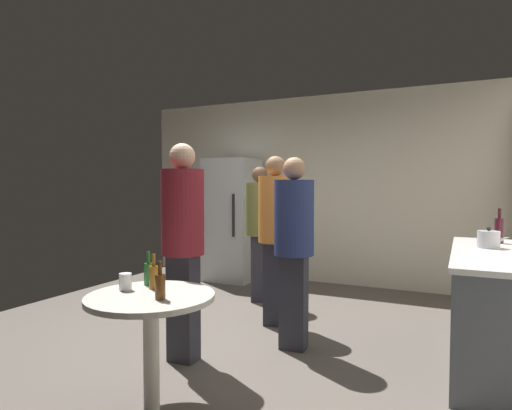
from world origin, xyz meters
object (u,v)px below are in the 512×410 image
(beer_bottle_amber, at_px, (154,276))
(person_in_olive_shirt, at_px, (260,223))
(refrigerator, at_px, (232,220))
(foreground_table, at_px, (151,311))
(plastic_cup_white, at_px, (125,282))
(person_in_orange_shirt, at_px, (275,226))
(kettle, at_px, (489,239))
(person_in_navy_shirt, at_px, (294,237))
(beer_bottle_green, at_px, (149,273))
(person_in_maroon_shirt, at_px, (183,234))
(beer_bottle_brown, at_px, (160,285))
(wine_bottle_on_counter, at_px, (499,230))

(beer_bottle_amber, height_order, person_in_olive_shirt, person_in_olive_shirt)
(refrigerator, relative_size, foreground_table, 2.25)
(refrigerator, height_order, person_in_olive_shirt, refrigerator)
(refrigerator, xyz_separation_m, foreground_table, (1.36, -3.52, -0.27))
(plastic_cup_white, xyz_separation_m, person_in_orange_shirt, (0.27, 1.85, 0.21))
(kettle, relative_size, beer_bottle_amber, 1.06)
(kettle, xyz_separation_m, person_in_orange_shirt, (-1.90, -0.03, 0.03))
(refrigerator, xyz_separation_m, beer_bottle_amber, (1.28, -3.39, -0.08))
(person_in_orange_shirt, relative_size, person_in_navy_shirt, 1.03)
(foreground_table, distance_m, beer_bottle_amber, 0.24)
(refrigerator, height_order, beer_bottle_green, refrigerator)
(beer_bottle_amber, relative_size, person_in_maroon_shirt, 0.13)
(beer_bottle_brown, relative_size, beer_bottle_green, 1.00)
(wine_bottle_on_counter, bearing_deg, beer_bottle_green, -137.02)
(refrigerator, xyz_separation_m, person_in_orange_shirt, (1.40, -1.65, 0.10))
(refrigerator, xyz_separation_m, person_in_maroon_shirt, (1.09, -2.79, 0.13))
(wine_bottle_on_counter, relative_size, foreground_table, 0.39)
(beer_bottle_amber, bearing_deg, kettle, 41.16)
(person_in_olive_shirt, bearing_deg, person_in_maroon_shirt, -21.34)
(person_in_olive_shirt, bearing_deg, foreground_table, -17.31)
(person_in_navy_shirt, bearing_deg, person_in_maroon_shirt, -52.78)
(plastic_cup_white, height_order, person_in_navy_shirt, person_in_navy_shirt)
(foreground_table, bearing_deg, person_in_navy_shirt, 71.82)
(kettle, distance_m, beer_bottle_amber, 2.69)
(person_in_olive_shirt, xyz_separation_m, person_in_maroon_shirt, (0.21, -1.89, 0.07))
(refrigerator, xyz_separation_m, plastic_cup_white, (1.14, -3.50, -0.11))
(refrigerator, relative_size, beer_bottle_amber, 7.83)
(refrigerator, xyz_separation_m, beer_bottle_brown, (1.48, -3.59, -0.08))
(person_in_olive_shirt, bearing_deg, kettle, 45.89)
(beer_bottle_green, xyz_separation_m, person_in_olive_shirt, (-0.30, 2.42, 0.14))
(person_in_olive_shirt, bearing_deg, wine_bottle_on_counter, 54.48)
(person_in_olive_shirt, bearing_deg, person_in_navy_shirt, 8.38)
(wine_bottle_on_counter, distance_m, person_in_maroon_shirt, 2.77)
(foreground_table, relative_size, person_in_maroon_shirt, 0.46)
(person_in_olive_shirt, bearing_deg, beer_bottle_brown, -14.94)
(plastic_cup_white, distance_m, person_in_orange_shirt, 1.88)
(beer_bottle_amber, xyz_separation_m, person_in_orange_shirt, (0.13, 1.74, 0.18))
(wine_bottle_on_counter, height_order, foreground_table, wine_bottle_on_counter)
(plastic_cup_white, relative_size, person_in_maroon_shirt, 0.06)
(person_in_orange_shirt, xyz_separation_m, person_in_maroon_shirt, (-0.31, -1.14, 0.03))
(foreground_table, height_order, person_in_maroon_shirt, person_in_maroon_shirt)
(refrigerator, relative_size, wine_bottle_on_counter, 5.81)
(wine_bottle_on_counter, bearing_deg, person_in_orange_shirt, -168.87)
(person_in_olive_shirt, relative_size, person_in_maroon_shirt, 0.94)
(beer_bottle_amber, height_order, person_in_orange_shirt, person_in_orange_shirt)
(beer_bottle_brown, distance_m, person_in_maroon_shirt, 0.91)
(beer_bottle_brown, relative_size, person_in_olive_shirt, 0.14)
(refrigerator, relative_size, plastic_cup_white, 16.36)
(refrigerator, distance_m, beer_bottle_amber, 3.63)
(refrigerator, height_order, person_in_navy_shirt, refrigerator)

